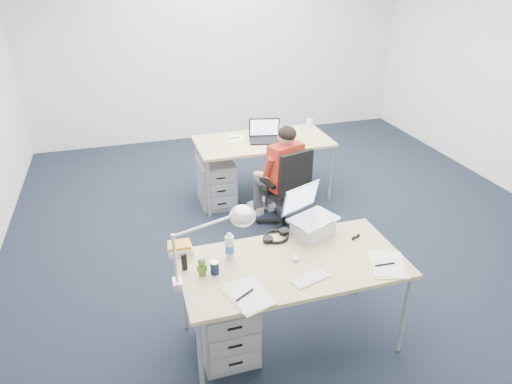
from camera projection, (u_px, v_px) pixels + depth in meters
floor at (302, 244)px, 4.76m from camera, size 7.00×7.00×0.00m
room at (311, 80)px, 3.98m from camera, size 6.02×7.02×2.80m
desk_near at (292, 267)px, 3.27m from camera, size 1.60×0.80×0.73m
desk_far at (263, 144)px, 5.46m from camera, size 1.60×0.80×0.73m
office_chair at (286, 205)px, 4.97m from camera, size 0.72×0.72×0.94m
seated_person at (278, 174)px, 4.95m from camera, size 0.50×0.69×1.14m
drawer_pedestal_near at (226, 321)px, 3.36m from camera, size 0.40×0.50×0.55m
drawer_pedestal_far at (216, 182)px, 5.45m from camera, size 0.40×0.50×0.55m
silver_laptop at (314, 214)px, 3.49m from camera, size 0.44×0.40×0.38m
wireless_keyboard at (310, 279)px, 3.07m from camera, size 0.28×0.17×0.01m
computer_mouse at (295, 258)px, 3.27m from camera, size 0.08×0.10×0.03m
headphones at (276, 236)px, 3.52m from camera, size 0.31×0.28×0.04m
can_koozie at (215, 268)px, 3.11m from camera, size 0.06×0.06×0.10m
water_bottle at (230, 246)px, 3.25m from camera, size 0.08×0.08×0.21m
bear_figurine at (202, 267)px, 3.09m from camera, size 0.08×0.07×0.13m
book_stack at (180, 248)px, 3.34m from camera, size 0.21×0.19×0.08m
cordless_phone at (184, 262)px, 3.14m from camera, size 0.04×0.03×0.13m
papers_left at (248, 296)px, 2.92m from camera, size 0.30×0.37×0.01m
papers_right at (387, 265)px, 3.21m from camera, size 0.32×0.38×0.01m
sunglasses at (356, 237)px, 3.52m from camera, size 0.10×0.08×0.02m
desk_lamp at (201, 248)px, 2.90m from camera, size 0.53×0.37×0.57m
dark_laptop at (265, 131)px, 5.34m from camera, size 0.43×0.43×0.26m
far_cup at (309, 124)px, 5.81m from camera, size 0.10×0.10×0.11m
far_papers at (236, 139)px, 5.47m from camera, size 0.24×0.30×0.01m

